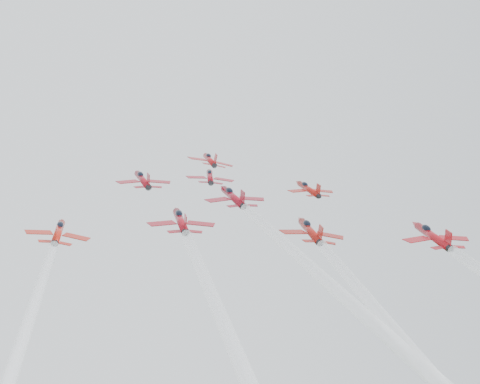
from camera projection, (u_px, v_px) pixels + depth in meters
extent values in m
cylinder|color=#A70F13|center=(210.00, 160.00, 144.25)|extent=(1.18, 9.93, 6.31)
cone|color=#A70F13|center=(206.00, 155.00, 150.51)|extent=(1.18, 2.64, 2.19)
cone|color=black|center=(213.00, 166.00, 138.51)|extent=(1.18, 1.70, 1.66)
ellipsoid|color=black|center=(209.00, 156.00, 146.49)|extent=(1.07, 2.53, 2.00)
cube|color=#A70F13|center=(197.00, 161.00, 142.92)|extent=(4.42, 2.91, 1.04)
cube|color=#A70F13|center=(224.00, 162.00, 143.97)|extent=(4.42, 2.91, 1.04)
cube|color=#A70F13|center=(213.00, 159.00, 139.44)|extent=(0.13, 2.74, 2.82)
cube|color=#A70F13|center=(206.00, 165.00, 139.26)|extent=(2.12, 1.44, 0.60)
cube|color=#A70F13|center=(220.00, 166.00, 139.81)|extent=(2.12, 1.44, 0.60)
cylinder|color=maroon|center=(143.00, 180.00, 120.35)|extent=(1.15, 9.69, 6.15)
cone|color=maroon|center=(142.00, 172.00, 126.45)|extent=(1.15, 2.57, 2.14)
cone|color=black|center=(144.00, 188.00, 114.74)|extent=(1.15, 1.66, 1.62)
ellipsoid|color=black|center=(143.00, 174.00, 122.53)|extent=(1.05, 2.47, 1.95)
cube|color=maroon|center=(127.00, 181.00, 119.05)|extent=(4.31, 2.84, 1.02)
cube|color=maroon|center=(159.00, 182.00, 120.07)|extent=(4.31, 2.84, 1.02)
cube|color=maroon|center=(144.00, 179.00, 115.65)|extent=(0.13, 2.67, 2.75)
cube|color=maroon|center=(135.00, 186.00, 115.48)|extent=(2.07, 1.41, 0.59)
cube|color=maroon|center=(152.00, 187.00, 116.01)|extent=(2.07, 1.41, 0.59)
cylinder|color=maroon|center=(210.00, 177.00, 127.93)|extent=(1.07, 9.01, 5.72)
cone|color=maroon|center=(206.00, 171.00, 133.60)|extent=(1.07, 2.39, 1.99)
cone|color=black|center=(214.00, 184.00, 122.72)|extent=(1.07, 1.55, 1.51)
ellipsoid|color=black|center=(209.00, 172.00, 129.95)|extent=(0.97, 2.30, 1.82)
cube|color=maroon|center=(197.00, 178.00, 126.72)|extent=(4.01, 2.64, 0.95)
cube|color=maroon|center=(224.00, 179.00, 127.67)|extent=(4.01, 2.64, 0.95)
cube|color=maroon|center=(213.00, 176.00, 123.56)|extent=(0.12, 2.49, 2.56)
cube|color=maroon|center=(206.00, 182.00, 123.40)|extent=(1.92, 1.31, 0.55)
cube|color=maroon|center=(220.00, 183.00, 123.89)|extent=(1.92, 1.31, 0.55)
cylinder|color=#A1160F|center=(309.00, 190.00, 125.52)|extent=(1.04, 8.76, 5.56)
cone|color=#A1160F|center=(301.00, 182.00, 131.03)|extent=(1.04, 2.33, 1.93)
cone|color=black|center=(317.00, 197.00, 120.46)|extent=(1.04, 1.50, 1.47)
ellipsoid|color=black|center=(306.00, 184.00, 127.49)|extent=(0.95, 2.23, 1.77)
cube|color=#A1160F|center=(297.00, 190.00, 124.34)|extent=(3.89, 2.57, 0.92)
cube|color=#A1160F|center=(323.00, 192.00, 125.27)|extent=(3.89, 2.57, 0.92)
cube|color=#A1160F|center=(316.00, 189.00, 121.28)|extent=(0.11, 2.41, 2.49)
cube|color=#A1160F|center=(308.00, 195.00, 121.12)|extent=(1.87, 1.27, 0.53)
cube|color=#A1160F|center=(322.00, 196.00, 121.60)|extent=(1.87, 1.27, 0.53)
cylinder|color=maroon|center=(233.00, 197.00, 114.18)|extent=(1.22, 10.28, 6.53)
cone|color=maroon|center=(228.00, 188.00, 120.66)|extent=(1.22, 2.73, 2.27)
cone|color=black|center=(239.00, 207.00, 108.24)|extent=(1.22, 1.76, 1.72)
ellipsoid|color=black|center=(231.00, 191.00, 116.49)|extent=(1.11, 2.62, 2.07)
cube|color=maroon|center=(217.00, 198.00, 112.80)|extent=(4.57, 3.01, 1.08)
cube|color=maroon|center=(251.00, 200.00, 113.89)|extent=(4.57, 3.01, 1.08)
cube|color=maroon|center=(239.00, 197.00, 109.20)|extent=(0.13, 2.84, 2.92)
cube|color=maroon|center=(229.00, 205.00, 109.01)|extent=(2.19, 1.50, 0.62)
cube|color=maroon|center=(248.00, 206.00, 109.58)|extent=(2.19, 1.50, 0.62)
cylinder|color=white|center=(331.00, 358.00, 60.04)|extent=(1.56, 87.89, 50.52)
cylinder|color=#B31D11|center=(58.00, 233.00, 87.15)|extent=(0.97, 8.16, 5.18)
cone|color=#B31D11|center=(62.00, 221.00, 92.29)|extent=(0.97, 2.17, 1.80)
cone|color=black|center=(54.00, 245.00, 82.43)|extent=(0.97, 1.40, 1.37)
ellipsoid|color=black|center=(60.00, 225.00, 88.99)|extent=(0.88, 2.08, 1.65)
cube|color=#B31D11|center=(39.00, 234.00, 86.06)|extent=(3.63, 2.39, 0.86)
cube|color=#B31D11|center=(77.00, 235.00, 86.92)|extent=(3.63, 2.39, 0.86)
cube|color=#B31D11|center=(55.00, 234.00, 83.20)|extent=(0.11, 2.25, 2.32)
cube|color=#B31D11|center=(45.00, 242.00, 83.05)|extent=(1.74, 1.19, 0.50)
cube|color=#B31D11|center=(65.00, 243.00, 83.50)|extent=(1.74, 1.19, 0.50)
cylinder|color=maroon|center=(181.00, 221.00, 97.29)|extent=(1.15, 9.69, 6.15)
cone|color=maroon|center=(177.00, 210.00, 103.39)|extent=(1.15, 2.57, 2.14)
cone|color=black|center=(184.00, 234.00, 91.69)|extent=(1.15, 1.66, 1.62)
ellipsoid|color=black|center=(180.00, 213.00, 99.47)|extent=(1.05, 2.47, 1.95)
cube|color=maroon|center=(162.00, 223.00, 95.99)|extent=(4.31, 2.84, 1.02)
cube|color=maroon|center=(201.00, 224.00, 97.02)|extent=(4.31, 2.84, 1.02)
cube|color=maroon|center=(184.00, 222.00, 92.59)|extent=(0.13, 2.67, 2.75)
cube|color=maroon|center=(173.00, 231.00, 92.42)|extent=(2.07, 1.41, 0.59)
cube|color=maroon|center=(194.00, 232.00, 92.95)|extent=(2.07, 1.41, 0.59)
cylinder|color=maroon|center=(310.00, 232.00, 98.44)|extent=(1.14, 9.59, 6.09)
cone|color=maroon|center=(300.00, 219.00, 104.48)|extent=(1.14, 2.55, 2.11)
cone|color=black|center=(321.00, 244.00, 92.89)|extent=(1.14, 1.64, 1.60)
ellipsoid|color=black|center=(307.00, 224.00, 100.59)|extent=(1.04, 2.44, 1.93)
cube|color=maroon|center=(293.00, 233.00, 97.15)|extent=(4.26, 2.81, 1.01)
cube|color=maroon|center=(330.00, 234.00, 98.17)|extent=(4.26, 2.81, 1.01)
cube|color=maroon|center=(320.00, 233.00, 93.79)|extent=(0.12, 2.64, 2.72)
cube|color=maroon|center=(309.00, 242.00, 93.62)|extent=(2.05, 1.39, 0.58)
cube|color=maroon|center=(329.00, 242.00, 94.15)|extent=(2.05, 1.39, 0.58)
cylinder|color=#A60F17|center=(433.00, 237.00, 102.00)|extent=(1.21, 10.14, 6.43)
cone|color=#A60F17|center=(415.00, 224.00, 108.39)|extent=(1.21, 2.69, 2.23)
cone|color=black|center=(452.00, 250.00, 96.14)|extent=(1.21, 1.74, 1.70)
ellipsoid|color=black|center=(426.00, 228.00, 104.28)|extent=(1.10, 2.58, 2.04)
cube|color=#A60F17|center=(417.00, 238.00, 100.64)|extent=(4.51, 2.97, 1.06)
cube|color=#A60F17|center=(453.00, 239.00, 101.72)|extent=(4.51, 2.97, 1.06)
cube|color=#A60F17|center=(449.00, 238.00, 97.09)|extent=(0.13, 2.79, 2.88)
cube|color=#A60F17|center=(438.00, 247.00, 96.91)|extent=(2.16, 1.47, 0.61)
cube|color=#A60F17|center=(458.00, 248.00, 97.47)|extent=(2.16, 1.47, 0.61)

